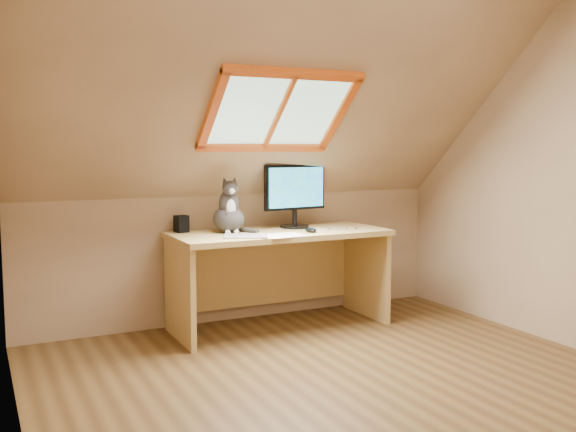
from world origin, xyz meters
TOP-DOWN VIEW (x-y plane):
  - ground at (0.00, 0.00)m, footprint 3.50×3.50m
  - room_shell at (0.00, -0.09)m, footprint 3.52×3.52m
  - desk at (0.16, 1.45)m, footprint 1.63×0.71m
  - monitor at (0.36, 1.50)m, footprint 0.54×0.23m
  - cat at (-0.21, 1.46)m, footprint 0.26×0.31m
  - desk_speaker at (-0.52, 1.63)m, footprint 0.11×0.11m
  - graphics_tablet at (-0.19, 1.18)m, footprint 0.37×0.32m
  - mouse at (0.33, 1.19)m, footprint 0.08×0.12m
  - papers at (0.14, 1.12)m, footprint 0.33×0.27m
  - cables at (0.57, 1.26)m, footprint 0.51×0.26m

SIDE VIEW (x-z plane):
  - ground at x=0.00m, z-range 0.00..0.00m
  - desk at x=0.16m, z-range 0.15..0.89m
  - papers at x=0.14m, z-range 0.75..0.75m
  - cables at x=0.57m, z-range 0.75..0.75m
  - graphics_tablet at x=-0.19m, z-range 0.75..0.76m
  - mouse at x=0.33m, z-range 0.75..0.78m
  - desk_speaker at x=-0.52m, z-range 0.75..0.87m
  - cat at x=-0.21m, z-range 0.68..1.11m
  - monitor at x=0.36m, z-range 0.78..1.28m
  - room_shell at x=0.00m, z-range 0.23..2.64m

